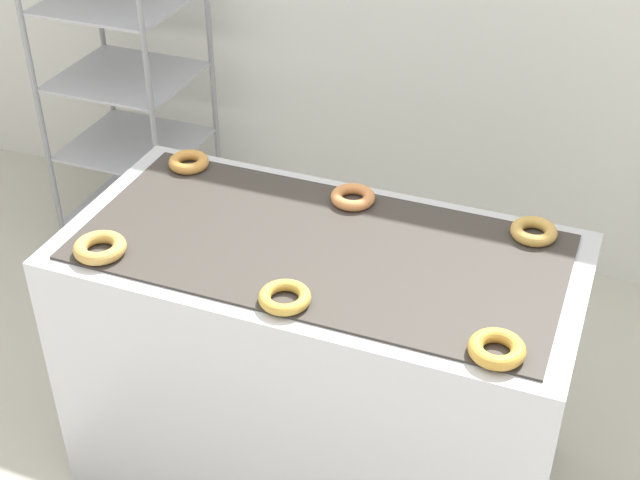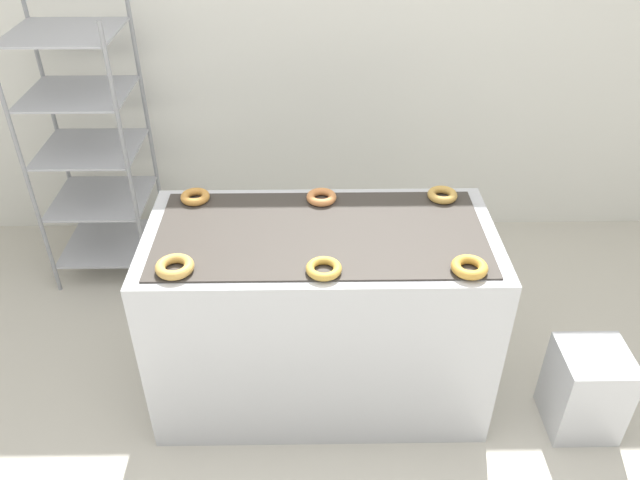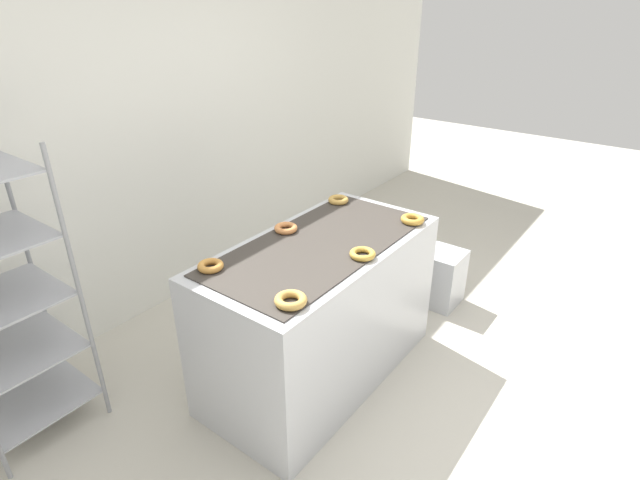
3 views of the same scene
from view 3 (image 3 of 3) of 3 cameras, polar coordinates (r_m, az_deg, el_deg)
ground_plane at (r=3.09m, az=9.84°, el=-19.10°), size 14.00×14.00×0.00m
wall_back at (r=3.70m, az=-19.43°, el=12.67°), size 8.00×0.05×2.80m
fryer_machine at (r=3.04m, az=0.01°, el=-8.17°), size 1.51×0.75×0.92m
baking_rack_cart at (r=2.97m, az=-32.76°, el=-5.83°), size 0.58×0.54×1.59m
glaze_bin at (r=3.96m, az=13.64°, el=-4.19°), size 0.31×0.30×0.44m
donut_near_left at (r=2.27m, az=-3.37°, el=-6.87°), size 0.15×0.15×0.04m
donut_near_center at (r=2.66m, az=4.89°, el=-1.59°), size 0.14×0.14×0.03m
donut_near_right at (r=3.11m, az=10.53°, el=2.34°), size 0.14×0.14×0.04m
donut_far_left at (r=2.60m, az=-12.40°, el=-2.90°), size 0.13×0.13×0.04m
donut_far_center at (r=2.95m, az=-3.93°, el=1.36°), size 0.14×0.14×0.04m
donut_far_right at (r=3.36m, az=2.11°, el=4.62°), size 0.14×0.14×0.04m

